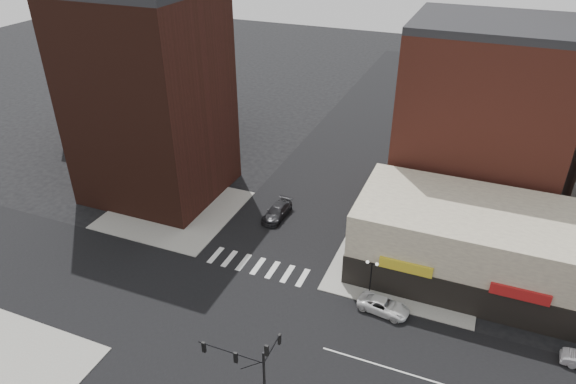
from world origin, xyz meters
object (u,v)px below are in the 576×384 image
(white_suv, at_px, (384,306))
(street_lamp_ne, at_px, (371,270))
(traffic_signal, at_px, (254,365))
(dark_sedan_north, at_px, (277,212))

(white_suv, bearing_deg, street_lamp_ne, 56.46)
(traffic_signal, xyz_separation_m, white_suv, (6.52, 14.33, -4.29))
(traffic_signal, relative_size, white_suv, 1.60)
(street_lamp_ne, height_order, white_suv, street_lamp_ne)
(traffic_signal, relative_size, dark_sedan_north, 1.44)
(street_lamp_ne, bearing_deg, traffic_signal, -106.75)
(white_suv, relative_size, dark_sedan_north, 0.90)
(traffic_signal, distance_m, street_lamp_ne, 16.62)
(traffic_signal, height_order, dark_sedan_north, traffic_signal)
(dark_sedan_north, bearing_deg, street_lamp_ne, -32.04)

